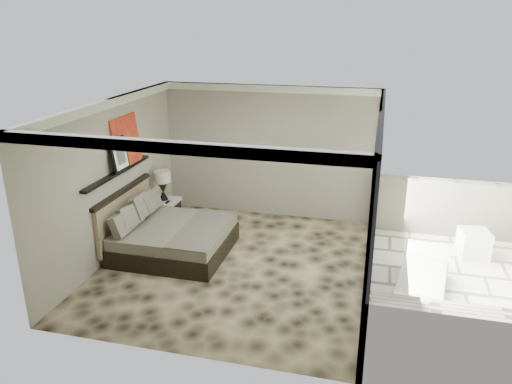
% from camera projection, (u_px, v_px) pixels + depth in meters
% --- Properties ---
extents(floor, '(5.00, 5.00, 0.00)m').
position_uv_depth(floor, '(236.00, 265.00, 8.69)').
color(floor, black).
rests_on(floor, ground).
extents(ceiling, '(4.50, 5.00, 0.02)m').
position_uv_depth(ceiling, '(234.00, 106.00, 7.76)').
color(ceiling, silver).
rests_on(ceiling, back_wall).
extents(back_wall, '(4.50, 0.02, 2.80)m').
position_uv_depth(back_wall, '(269.00, 152.00, 10.50)').
color(back_wall, gray).
rests_on(back_wall, floor).
extents(left_wall, '(0.02, 5.00, 2.80)m').
position_uv_depth(left_wall, '(113.00, 179.00, 8.75)').
color(left_wall, gray).
rests_on(left_wall, floor).
extents(glass_wall, '(0.08, 5.00, 2.80)m').
position_uv_depth(glass_wall, '(374.00, 202.00, 7.70)').
color(glass_wall, white).
rests_on(glass_wall, floor).
extents(terrace_slab, '(3.00, 5.00, 0.12)m').
position_uv_depth(terrace_slab, '(464.00, 297.00, 7.84)').
color(terrace_slab, beige).
rests_on(terrace_slab, ground).
extents(picture_ledge, '(0.12, 2.20, 0.05)m').
position_uv_depth(picture_ledge, '(118.00, 173.00, 8.79)').
color(picture_ledge, black).
rests_on(picture_ledge, left_wall).
extents(bed, '(1.98, 1.92, 1.09)m').
position_uv_depth(bed, '(169.00, 236.00, 9.09)').
color(bed, black).
rests_on(bed, floor).
extents(nightstand, '(0.64, 0.64, 0.57)m').
position_uv_depth(nightstand, '(165.00, 211.00, 10.36)').
color(nightstand, black).
rests_on(nightstand, floor).
extents(table_lamp, '(0.34, 0.34, 0.61)m').
position_uv_depth(table_lamp, '(163.00, 182.00, 10.18)').
color(table_lamp, black).
rests_on(table_lamp, nightstand).
extents(abstract_canvas, '(0.13, 0.90, 0.90)m').
position_uv_depth(abstract_canvas, '(126.00, 141.00, 9.01)').
color(abstract_canvas, '#A03B0D').
rests_on(abstract_canvas, picture_ledge).
extents(framed_print, '(0.11, 0.50, 0.60)m').
position_uv_depth(framed_print, '(119.00, 154.00, 8.71)').
color(framed_print, black).
rests_on(framed_print, picture_ledge).
extents(ottoman, '(0.56, 0.56, 0.50)m').
position_uv_depth(ottoman, '(474.00, 244.00, 8.95)').
color(ottoman, silver).
rests_on(ottoman, terrace_slab).
extents(lounger, '(0.92, 1.52, 0.56)m').
position_uv_depth(lounger, '(422.00, 281.00, 7.83)').
color(lounger, silver).
rests_on(lounger, terrace_slab).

